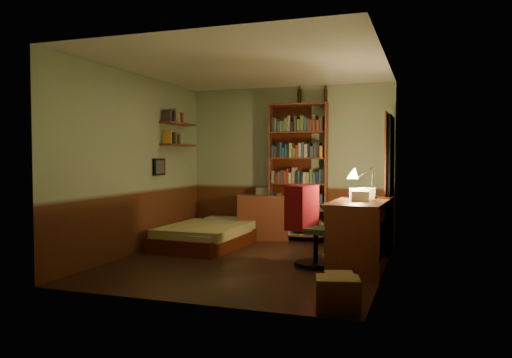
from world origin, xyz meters
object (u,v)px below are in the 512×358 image
(cardboard_box_a, at_px, (338,294))
(cardboard_box_b, at_px, (339,282))
(desk, at_px, (361,233))
(office_chair, at_px, (316,233))
(bed, at_px, (210,227))
(desk_lamp, at_px, (372,174))
(dresser, at_px, (263,217))
(bookshelf, at_px, (298,172))
(mini_stereo, at_px, (263,191))

(cardboard_box_a, xyz_separation_m, cardboard_box_b, (-0.09, 0.60, -0.05))
(desk, height_order, office_chair, office_chair)
(bed, distance_m, desk_lamp, 2.75)
(office_chair, xyz_separation_m, cardboard_box_b, (0.49, -1.13, -0.33))
(dresser, xyz_separation_m, office_chair, (1.30, -1.76, 0.05))
(bed, distance_m, bookshelf, 1.72)
(office_chair, distance_m, cardboard_box_a, 1.85)
(bookshelf, xyz_separation_m, desk_lamp, (1.36, -1.35, 0.03))
(cardboard_box_b, bearing_deg, desk, 87.69)
(bed, xyz_separation_m, mini_stereo, (0.58, 0.92, 0.52))
(bed, height_order, cardboard_box_b, bed)
(bed, relative_size, mini_stereo, 8.69)
(mini_stereo, height_order, cardboard_box_b, mini_stereo)
(desk, bearing_deg, dresser, 141.90)
(desk, height_order, cardboard_box_a, desk)
(desk_lamp, relative_size, office_chair, 0.74)
(bookshelf, xyz_separation_m, desk, (1.25, -1.67, -0.72))
(mini_stereo, bearing_deg, cardboard_box_b, -70.95)
(dresser, xyz_separation_m, cardboard_box_a, (1.88, -3.49, -0.23))
(mini_stereo, bearing_deg, bookshelf, -15.80)
(desk, height_order, desk_lamp, desk_lamp)
(dresser, bearing_deg, bed, -147.14)
(desk, bearing_deg, bed, 164.73)
(office_chair, bearing_deg, cardboard_box_a, -58.30)
(mini_stereo, relative_size, office_chair, 0.27)
(bed, distance_m, office_chair, 2.14)
(dresser, height_order, cardboard_box_b, dresser)
(desk, relative_size, office_chair, 1.84)
(bookshelf, height_order, cardboard_box_b, bookshelf)
(desk, bearing_deg, cardboard_box_b, -89.68)
(dresser, bearing_deg, office_chair, -73.11)
(dresser, height_order, bookshelf, bookshelf)
(desk, bearing_deg, office_chair, -160.11)
(dresser, relative_size, bookshelf, 0.37)
(dresser, bearing_deg, desk, -60.32)
(bed, height_order, mini_stereo, mini_stereo)
(mini_stereo, height_order, cardboard_box_a, mini_stereo)
(desk_lamp, bearing_deg, cardboard_box_b, -86.77)
(desk_lamp, xyz_separation_m, cardboard_box_a, (-0.08, -2.23, -1.02))
(bookshelf, bearing_deg, dresser, -177.07)
(mini_stereo, xyz_separation_m, desk, (1.88, -1.71, -0.39))
(cardboard_box_a, bearing_deg, bookshelf, 109.71)
(bed, xyz_separation_m, dresser, (0.61, 0.80, 0.08))
(office_chair, bearing_deg, bed, 166.49)
(desk, bearing_deg, bookshelf, 129.31)
(cardboard_box_b, bearing_deg, desk_lamp, 84.33)
(bookshelf, bearing_deg, desk, -58.47)
(mini_stereo, relative_size, desk, 0.14)
(dresser, xyz_separation_m, cardboard_box_b, (1.79, -2.89, -0.28))
(dresser, height_order, office_chair, office_chair)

